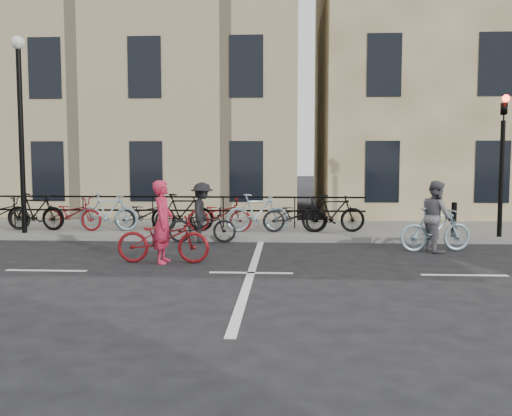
# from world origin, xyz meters

# --- Properties ---
(ground) EXTENTS (120.00, 120.00, 0.00)m
(ground) POSITION_xyz_m (0.00, 0.00, 0.00)
(ground) COLOR black
(ground) RESTS_ON ground
(sidewalk) EXTENTS (46.00, 4.00, 0.15)m
(sidewalk) POSITION_xyz_m (-4.00, 6.00, 0.07)
(sidewalk) COLOR slate
(sidewalk) RESTS_ON ground
(building_east) EXTENTS (14.00, 10.00, 12.00)m
(building_east) POSITION_xyz_m (9.00, 13.00, 6.15)
(building_east) COLOR #9A895D
(building_east) RESTS_ON sidewalk
(building_west) EXTENTS (20.00, 10.00, 10.00)m
(building_west) POSITION_xyz_m (-9.00, 13.00, 5.15)
(building_west) COLOR tan
(building_west) RESTS_ON sidewalk
(traffic_light) EXTENTS (0.18, 0.30, 3.90)m
(traffic_light) POSITION_xyz_m (6.20, 4.34, 2.45)
(traffic_light) COLOR black
(traffic_light) RESTS_ON sidewalk
(lamp_post) EXTENTS (0.36, 0.36, 5.28)m
(lamp_post) POSITION_xyz_m (-6.50, 4.40, 3.49)
(lamp_post) COLOR black
(lamp_post) RESTS_ON sidewalk
(bollard_east) EXTENTS (0.14, 0.14, 0.90)m
(bollard_east) POSITION_xyz_m (5.00, 4.25, 0.60)
(bollard_east) COLOR black
(bollard_east) RESTS_ON sidewalk
(parked_bikes) EXTENTS (11.45, 1.23, 1.05)m
(parked_bikes) POSITION_xyz_m (-2.82, 5.04, 0.65)
(parked_bikes) COLOR black
(parked_bikes) RESTS_ON sidewalk
(cyclist_pink) EXTENTS (1.94, 0.69, 1.73)m
(cyclist_pink) POSITION_xyz_m (-1.90, 0.98, 0.60)
(cyclist_pink) COLOR maroon
(cyclist_pink) RESTS_ON ground
(cyclist_grey) EXTENTS (1.79, 0.92, 1.67)m
(cyclist_grey) POSITION_xyz_m (4.16, 2.75, 0.68)
(cyclist_grey) COLOR #8AA7B4
(cyclist_grey) RESTS_ON ground
(cyclist_dark) EXTENTS (1.78, 1.03, 1.57)m
(cyclist_dark) POSITION_xyz_m (-1.52, 3.90, 0.62)
(cyclist_dark) COLOR black
(cyclist_dark) RESTS_ON ground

